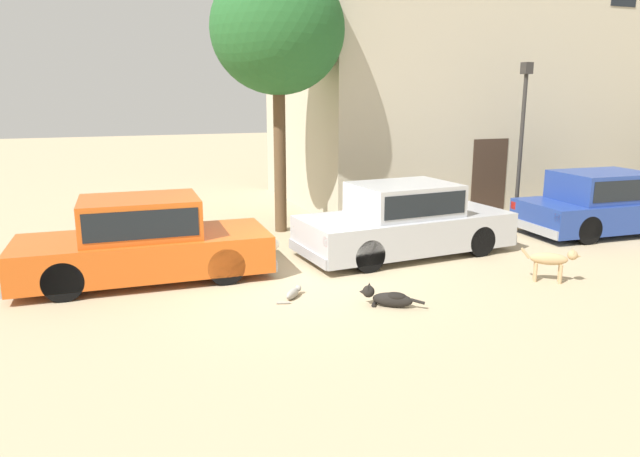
{
  "coord_description": "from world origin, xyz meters",
  "views": [
    {
      "loc": [
        -3.06,
        -9.37,
        3.27
      ],
      "look_at": [
        0.56,
        0.2,
        0.9
      ],
      "focal_mm": 32.6,
      "sensor_mm": 36.0,
      "label": 1
    }
  ],
  "objects_px": {
    "parked_sedan_second": "(404,220)",
    "parked_sedan_third": "(605,202)",
    "parked_sedan_nearest": "(143,240)",
    "acacia_tree_left": "(278,31)",
    "stray_dog_tan": "(553,260)",
    "street_lamp": "(523,123)",
    "stray_cat": "(293,293)",
    "stray_dog_spotted": "(388,298)"
  },
  "relations": [
    {
      "from": "stray_dog_tan",
      "to": "parked_sedan_third",
      "type": "bearing_deg",
      "value": 70.2
    },
    {
      "from": "parked_sedan_second",
      "to": "stray_cat",
      "type": "height_order",
      "value": "parked_sedan_second"
    },
    {
      "from": "parked_sedan_second",
      "to": "street_lamp",
      "type": "bearing_deg",
      "value": 16.71
    },
    {
      "from": "parked_sedan_nearest",
      "to": "stray_dog_tan",
      "type": "xyz_separation_m",
      "value": [
        6.75,
        -2.75,
        -0.32
      ]
    },
    {
      "from": "stray_cat",
      "to": "parked_sedan_third",
      "type": "bearing_deg",
      "value": -34.87
    },
    {
      "from": "parked_sedan_nearest",
      "to": "street_lamp",
      "type": "relative_size",
      "value": 1.14
    },
    {
      "from": "stray_dog_tan",
      "to": "street_lamp",
      "type": "height_order",
      "value": "street_lamp"
    },
    {
      "from": "stray_dog_spotted",
      "to": "parked_sedan_nearest",
      "type": "bearing_deg",
      "value": -3.31
    },
    {
      "from": "parked_sedan_nearest",
      "to": "acacia_tree_left",
      "type": "bearing_deg",
      "value": 40.91
    },
    {
      "from": "stray_cat",
      "to": "street_lamp",
      "type": "relative_size",
      "value": 0.13
    },
    {
      "from": "stray_dog_tan",
      "to": "stray_cat",
      "type": "height_order",
      "value": "stray_dog_tan"
    },
    {
      "from": "parked_sedan_second",
      "to": "parked_sedan_third",
      "type": "relative_size",
      "value": 1.06
    },
    {
      "from": "parked_sedan_third",
      "to": "acacia_tree_left",
      "type": "distance_m",
      "value": 8.73
    },
    {
      "from": "parked_sedan_nearest",
      "to": "stray_dog_spotted",
      "type": "xyz_separation_m",
      "value": [
        3.46,
        -2.82,
        -0.58
      ]
    },
    {
      "from": "parked_sedan_second",
      "to": "acacia_tree_left",
      "type": "bearing_deg",
      "value": 117.67
    },
    {
      "from": "stray_cat",
      "to": "acacia_tree_left",
      "type": "height_order",
      "value": "acacia_tree_left"
    },
    {
      "from": "parked_sedan_nearest",
      "to": "stray_cat",
      "type": "relative_size",
      "value": 8.5
    },
    {
      "from": "stray_cat",
      "to": "street_lamp",
      "type": "height_order",
      "value": "street_lamp"
    },
    {
      "from": "parked_sedan_nearest",
      "to": "parked_sedan_second",
      "type": "bearing_deg",
      "value": 0.29
    },
    {
      "from": "parked_sedan_third",
      "to": "acacia_tree_left",
      "type": "relative_size",
      "value": 0.71
    },
    {
      "from": "parked_sedan_third",
      "to": "street_lamp",
      "type": "height_order",
      "value": "street_lamp"
    },
    {
      "from": "street_lamp",
      "to": "parked_sedan_nearest",
      "type": "bearing_deg",
      "value": -171.29
    },
    {
      "from": "stray_dog_tan",
      "to": "street_lamp",
      "type": "relative_size",
      "value": 0.21
    },
    {
      "from": "parked_sedan_third",
      "to": "acacia_tree_left",
      "type": "xyz_separation_m",
      "value": [
        -7.23,
        2.9,
        3.94
      ]
    },
    {
      "from": "stray_dog_spotted",
      "to": "acacia_tree_left",
      "type": "xyz_separation_m",
      "value": [
        -0.06,
        5.58,
        4.53
      ]
    },
    {
      "from": "parked_sedan_second",
      "to": "stray_dog_tan",
      "type": "bearing_deg",
      "value": -63.39
    },
    {
      "from": "parked_sedan_third",
      "to": "stray_cat",
      "type": "height_order",
      "value": "parked_sedan_third"
    },
    {
      "from": "parked_sedan_second",
      "to": "stray_cat",
      "type": "bearing_deg",
      "value": -153.83
    },
    {
      "from": "parked_sedan_nearest",
      "to": "stray_cat",
      "type": "xyz_separation_m",
      "value": [
        2.18,
        -1.91,
        -0.65
      ]
    },
    {
      "from": "stray_dog_spotted",
      "to": "street_lamp",
      "type": "distance_m",
      "value": 7.64
    },
    {
      "from": "parked_sedan_second",
      "to": "acacia_tree_left",
      "type": "relative_size",
      "value": 0.76
    },
    {
      "from": "parked_sedan_second",
      "to": "parked_sedan_third",
      "type": "distance_m",
      "value": 5.43
    },
    {
      "from": "acacia_tree_left",
      "to": "stray_cat",
      "type": "bearing_deg",
      "value": -104.63
    },
    {
      "from": "stray_dog_spotted",
      "to": "acacia_tree_left",
      "type": "relative_size",
      "value": 0.14
    },
    {
      "from": "stray_dog_spotted",
      "to": "acacia_tree_left",
      "type": "distance_m",
      "value": 7.18
    },
    {
      "from": "stray_dog_spotted",
      "to": "stray_dog_tan",
      "type": "distance_m",
      "value": 3.3
    },
    {
      "from": "stray_cat",
      "to": "street_lamp",
      "type": "xyz_separation_m",
      "value": [
        7.15,
        3.34,
        2.48
      ]
    },
    {
      "from": "stray_dog_spotted",
      "to": "stray_cat",
      "type": "distance_m",
      "value": 1.57
    },
    {
      "from": "parked_sedan_nearest",
      "to": "acacia_tree_left",
      "type": "height_order",
      "value": "acacia_tree_left"
    },
    {
      "from": "stray_dog_spotted",
      "to": "street_lamp",
      "type": "height_order",
      "value": "street_lamp"
    },
    {
      "from": "parked_sedan_third",
      "to": "street_lamp",
      "type": "bearing_deg",
      "value": 132.35
    },
    {
      "from": "stray_dog_tan",
      "to": "street_lamp",
      "type": "xyz_separation_m",
      "value": [
        2.58,
        4.18,
        2.15
      ]
    }
  ]
}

